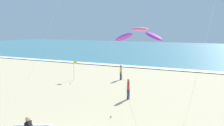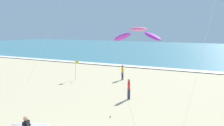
{
  "view_description": "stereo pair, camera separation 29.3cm",
  "coord_description": "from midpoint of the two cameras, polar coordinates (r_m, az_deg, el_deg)",
  "views": [
    {
      "loc": [
        6.09,
        -6.6,
        5.45
      ],
      "look_at": [
        -0.41,
        7.35,
        3.16
      ],
      "focal_mm": 37.72,
      "sensor_mm": 36.0,
      "label": 1
    },
    {
      "loc": [
        6.35,
        -6.47,
        5.45
      ],
      "look_at": [
        -0.41,
        7.35,
        3.16
      ],
      "focal_mm": 37.72,
      "sensor_mm": 36.0,
      "label": 2
    }
  ],
  "objects": [
    {
      "name": "shoreline_foam",
      "position": [
        32.08,
        13.42,
        -1.41
      ],
      "size": [
        160.0,
        1.61,
        0.01
      ],
      "primitive_type": "cube",
      "color": "white",
      "rests_on": "ocean_water"
    },
    {
      "name": "ocean_water",
      "position": [
        61.26,
        19.05,
        2.92
      ],
      "size": [
        160.0,
        60.0,
        0.08
      ],
      "primitive_type": "cube",
      "color": "teal",
      "rests_on": "ground"
    },
    {
      "name": "lifeguard_flag",
      "position": [
        25.09,
        -9.48,
        -1.27
      ],
      "size": [
        0.45,
        0.05,
        2.1
      ],
      "color": "silver",
      "rests_on": "ground"
    },
    {
      "name": "bystander_yellow_top",
      "position": [
        24.97,
        1.82,
        -2.26
      ],
      "size": [
        0.32,
        0.44,
        1.59
      ],
      "color": "#2D334C",
      "rests_on": "ground"
    },
    {
      "name": "bystander_red_top",
      "position": [
        18.27,
        3.5,
        -6.28
      ],
      "size": [
        0.27,
        0.48,
        1.59
      ],
      "color": "#2D334C",
      "rests_on": "ground"
    },
    {
      "name": "kite_arc_rose_high",
      "position": [
        11.79,
        5.98,
        6.92
      ],
      "size": [
        3.36,
        2.72,
        5.5
      ],
      "color": "purple",
      "rests_on": "ground"
    }
  ]
}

